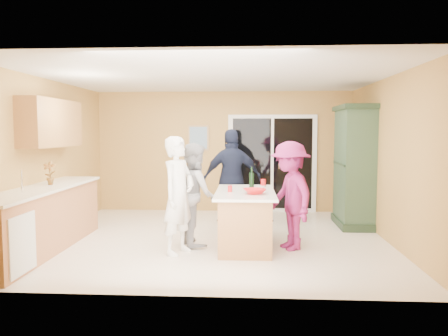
# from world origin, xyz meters

# --- Properties ---
(floor) EXTENTS (5.50, 5.50, 0.00)m
(floor) POSITION_xyz_m (0.00, 0.00, 0.00)
(floor) COLOR silver
(floor) RESTS_ON ground
(ceiling) EXTENTS (5.50, 5.00, 0.10)m
(ceiling) POSITION_xyz_m (0.00, 0.00, 2.60)
(ceiling) COLOR silver
(ceiling) RESTS_ON wall_back
(wall_back) EXTENTS (5.50, 0.10, 2.60)m
(wall_back) POSITION_xyz_m (0.00, 2.50, 1.30)
(wall_back) COLOR #EFB662
(wall_back) RESTS_ON ground
(wall_front) EXTENTS (5.50, 0.10, 2.60)m
(wall_front) POSITION_xyz_m (0.00, -2.50, 1.30)
(wall_front) COLOR #EFB662
(wall_front) RESTS_ON ground
(wall_left) EXTENTS (0.10, 5.00, 2.60)m
(wall_left) POSITION_xyz_m (-2.75, 0.00, 1.30)
(wall_left) COLOR #EFB662
(wall_left) RESTS_ON ground
(wall_right) EXTENTS (0.10, 5.00, 2.60)m
(wall_right) POSITION_xyz_m (2.75, 0.00, 1.30)
(wall_right) COLOR #EFB662
(wall_right) RESTS_ON ground
(left_cabinet_run) EXTENTS (0.65, 3.05, 1.24)m
(left_cabinet_run) POSITION_xyz_m (-2.45, -1.05, 0.46)
(left_cabinet_run) COLOR #AB6B42
(left_cabinet_run) RESTS_ON floor
(upper_cabinets) EXTENTS (0.35, 1.60, 0.75)m
(upper_cabinets) POSITION_xyz_m (-2.58, -0.20, 1.88)
(upper_cabinets) COLOR #AB6B42
(upper_cabinets) RESTS_ON wall_left
(sliding_door) EXTENTS (1.90, 0.07, 2.10)m
(sliding_door) POSITION_xyz_m (1.05, 2.46, 1.05)
(sliding_door) COLOR white
(sliding_door) RESTS_ON floor
(framed_picture) EXTENTS (0.46, 0.04, 0.56)m
(framed_picture) POSITION_xyz_m (-0.55, 2.48, 1.60)
(framed_picture) COLOR tan
(framed_picture) RESTS_ON wall_back
(kitchen_island) EXTENTS (0.89, 1.62, 0.85)m
(kitchen_island) POSITION_xyz_m (0.50, -0.47, 0.40)
(kitchen_island) COLOR #AB6B42
(kitchen_island) RESTS_ON floor
(green_hutch) EXTENTS (0.64, 1.21, 2.22)m
(green_hutch) POSITION_xyz_m (2.49, 1.14, 1.08)
(green_hutch) COLOR #203421
(green_hutch) RESTS_ON floor
(woman_white) EXTENTS (0.63, 0.73, 1.68)m
(woman_white) POSITION_xyz_m (-0.44, -0.88, 0.84)
(woman_white) COLOR white
(woman_white) RESTS_ON floor
(woman_grey) EXTENTS (0.84, 0.93, 1.57)m
(woman_grey) POSITION_xyz_m (-0.27, -0.36, 0.79)
(woman_grey) COLOR #959497
(woman_grey) RESTS_ON floor
(woman_navy) EXTENTS (1.11, 0.64, 1.79)m
(woman_navy) POSITION_xyz_m (0.26, 0.75, 0.89)
(woman_navy) COLOR #182136
(woman_navy) RESTS_ON floor
(woman_magenta) EXTENTS (0.94, 1.18, 1.60)m
(woman_magenta) POSITION_xyz_m (1.16, -0.54, 0.80)
(woman_magenta) COLOR #9A216E
(woman_magenta) RESTS_ON floor
(serving_bowl) EXTENTS (0.40, 0.40, 0.08)m
(serving_bowl) POSITION_xyz_m (0.64, -0.74, 0.89)
(serving_bowl) COLOR red
(serving_bowl) RESTS_ON kitchen_island
(tulip_vase) EXTENTS (0.21, 0.16, 0.36)m
(tulip_vase) POSITION_xyz_m (-2.45, -0.58, 1.12)
(tulip_vase) COLOR red
(tulip_vase) RESTS_ON left_cabinet_run
(tumbler_near) EXTENTS (0.07, 0.07, 0.10)m
(tumbler_near) POSITION_xyz_m (0.28, -0.55, 0.90)
(tumbler_near) COLOR red
(tumbler_near) RESTS_ON kitchen_island
(tumbler_far) EXTENTS (0.10, 0.10, 0.12)m
(tumbler_far) POSITION_xyz_m (0.79, 0.13, 0.91)
(tumbler_far) COLOR red
(tumbler_far) RESTS_ON kitchen_island
(wine_bottle) EXTENTS (0.08, 0.08, 0.33)m
(wine_bottle) POSITION_xyz_m (0.60, -0.09, 0.98)
(wine_bottle) COLOR black
(wine_bottle) RESTS_ON kitchen_island
(white_plate) EXTENTS (0.26, 0.26, 0.02)m
(white_plate) POSITION_xyz_m (0.70, 0.09, 0.86)
(white_plate) COLOR silver
(white_plate) RESTS_ON kitchen_island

